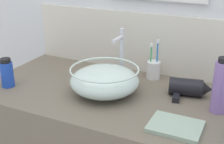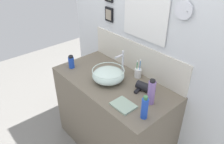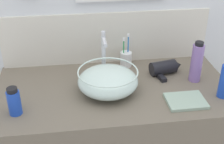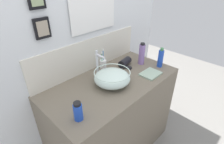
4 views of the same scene
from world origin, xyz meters
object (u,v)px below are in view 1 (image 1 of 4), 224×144
(soap_dispenser, at_px, (7,73))
(spray_bottle, at_px, (220,87))
(hair_drier, at_px, (189,88))
(hand_towel, at_px, (175,126))
(toothbrush_cup, at_px, (153,69))
(faucet, at_px, (121,51))
(glass_bowl_sink, at_px, (105,80))

(soap_dispenser, height_order, spray_bottle, spray_bottle)
(hair_drier, height_order, hand_towel, hair_drier)
(hair_drier, height_order, soap_dispenser, soap_dispenser)
(toothbrush_cup, bearing_deg, hand_towel, -61.28)
(spray_bottle, bearing_deg, hair_drier, 145.71)
(toothbrush_cup, relative_size, hand_towel, 1.06)
(hand_towel, bearing_deg, faucet, 138.31)
(toothbrush_cup, height_order, spray_bottle, spray_bottle)
(spray_bottle, bearing_deg, toothbrush_cup, 147.97)
(hair_drier, bearing_deg, toothbrush_cup, 149.54)
(hair_drier, height_order, spray_bottle, spray_bottle)
(hair_drier, xyz_separation_m, hand_towel, (0.02, -0.29, -0.03))
(faucet, xyz_separation_m, hair_drier, (0.35, -0.04, -0.11))
(toothbrush_cup, relative_size, spray_bottle, 0.88)
(faucet, relative_size, soap_dispenser, 1.86)
(hair_drier, bearing_deg, soap_dispenser, -161.24)
(soap_dispenser, bearing_deg, toothbrush_cup, 33.62)
(faucet, relative_size, spray_bottle, 1.13)
(faucet, bearing_deg, hair_drier, -5.76)
(glass_bowl_sink, bearing_deg, spray_bottle, 5.57)
(glass_bowl_sink, bearing_deg, hair_drier, 22.14)
(hair_drier, distance_m, spray_bottle, 0.18)
(spray_bottle, bearing_deg, soap_dispenser, -169.30)
(hair_drier, distance_m, hand_towel, 0.30)
(glass_bowl_sink, distance_m, soap_dispenser, 0.47)
(hair_drier, height_order, toothbrush_cup, toothbrush_cup)
(glass_bowl_sink, height_order, toothbrush_cup, toothbrush_cup)
(faucet, distance_m, toothbrush_cup, 0.20)
(faucet, xyz_separation_m, soap_dispenser, (-0.45, -0.31, -0.08))
(toothbrush_cup, bearing_deg, glass_bowl_sink, -118.11)
(hand_towel, bearing_deg, soap_dispenser, 178.51)
(faucet, distance_m, spray_bottle, 0.51)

